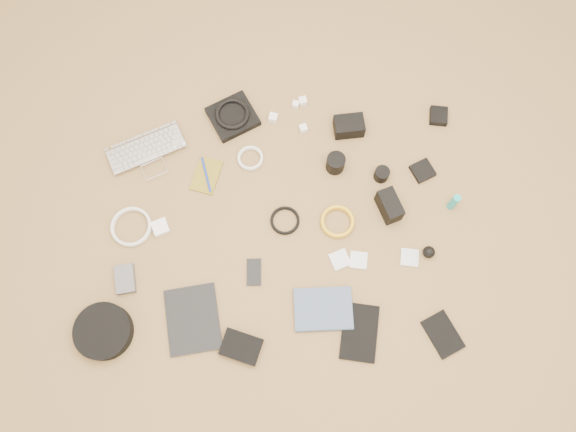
{
  "coord_description": "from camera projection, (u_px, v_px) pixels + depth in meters",
  "views": [
    {
      "loc": [
        0.01,
        -0.62,
        2.1
      ],
      "look_at": [
        0.05,
        0.03,
        0.02
      ],
      "focal_mm": 35.0,
      "sensor_mm": 36.0,
      "label": 1
    }
  ],
  "objects": [
    {
      "name": "headphone_case",
      "position": [
        103.0,
        331.0,
        2.04
      ],
      "size": [
        0.28,
        0.28,
        0.06
      ],
      "primitive_type": "cylinder",
      "rotation": [
        0.0,
        0.0,
        -0.43
      ],
      "color": "black",
      "rests_on": "ground"
    },
    {
      "name": "notebook_olive",
      "position": [
        206.0,
        175.0,
        2.25
      ],
      "size": [
        0.14,
        0.17,
        0.01
      ],
      "primitive_type": "cube",
      "rotation": [
        0.0,
        0.0,
        -0.34
      ],
      "color": "olive",
      "rests_on": "ground"
    },
    {
      "name": "charger_b",
      "position": [
        296.0,
        104.0,
        2.33
      ],
      "size": [
        0.03,
        0.03,
        0.02
      ],
      "primitive_type": "cube",
      "rotation": [
        0.0,
        0.0,
        -0.33
      ],
      "color": "white",
      "rests_on": "ground"
    },
    {
      "name": "charger_c",
      "position": [
        303.0,
        101.0,
        2.33
      ],
      "size": [
        0.04,
        0.04,
        0.03
      ],
      "primitive_type": "cube",
      "rotation": [
        0.0,
        0.0,
        0.17
      ],
      "color": "white",
      "rests_on": "ground"
    },
    {
      "name": "power_brick",
      "position": [
        160.0,
        227.0,
        2.17
      ],
      "size": [
        0.08,
        0.08,
        0.03
      ],
      "primitive_type": "cube",
      "rotation": [
        0.0,
        0.0,
        0.32
      ],
      "color": "white",
      "rests_on": "ground"
    },
    {
      "name": "dslr_camera",
      "position": [
        349.0,
        126.0,
        2.28
      ],
      "size": [
        0.12,
        0.09,
        0.07
      ],
      "primitive_type": "cube",
      "rotation": [
        0.0,
        0.0,
        0.05
      ],
      "color": "black",
      "rests_on": "ground"
    },
    {
      "name": "charger_a",
      "position": [
        273.0,
        118.0,
        2.31
      ],
      "size": [
        0.04,
        0.04,
        0.03
      ],
      "primitive_type": "cube",
      "rotation": [
        0.0,
        0.0,
        -0.3
      ],
      "color": "white",
      "rests_on": "ground"
    },
    {
      "name": "drive_case",
      "position": [
        241.0,
        347.0,
        2.03
      ],
      "size": [
        0.17,
        0.15,
        0.03
      ],
      "primitive_type": "cube",
      "rotation": [
        0.0,
        0.0,
        -0.39
      ],
      "color": "black",
      "rests_on": "ground"
    },
    {
      "name": "filter_case_right",
      "position": [
        410.0,
        258.0,
        2.15
      ],
      "size": [
        0.08,
        0.08,
        0.01
      ],
      "primitive_type": "cube",
      "rotation": [
        0.0,
        0.0,
        -0.19
      ],
      "color": "silver",
      "rests_on": "ground"
    },
    {
      "name": "battery_charger",
      "position": [
        125.0,
        279.0,
        2.11
      ],
      "size": [
        0.08,
        0.12,
        0.03
      ],
      "primitive_type": "cube",
      "rotation": [
        0.0,
        0.0,
        0.11
      ],
      "color": "#535358",
      "rests_on": "ground"
    },
    {
      "name": "headphone_pouch",
      "position": [
        233.0,
        117.0,
        2.31
      ],
      "size": [
        0.23,
        0.23,
        0.03
      ],
      "primitive_type": "cube",
      "rotation": [
        0.0,
        0.0,
        0.43
      ],
      "color": "black",
      "rests_on": "ground"
    },
    {
      "name": "notebook_black_b",
      "position": [
        443.0,
        334.0,
        2.06
      ],
      "size": [
        0.15,
        0.18,
        0.01
      ],
      "primitive_type": "cube",
      "rotation": [
        0.0,
        0.0,
        0.41
      ],
      "color": "black",
      "rests_on": "ground"
    },
    {
      "name": "air_blower",
      "position": [
        429.0,
        252.0,
        2.13
      ],
      "size": [
        0.05,
        0.05,
        0.05
      ],
      "primitive_type": "sphere",
      "rotation": [
        0.0,
        0.0,
        0.19
      ],
      "color": "black",
      "rests_on": "ground"
    },
    {
      "name": "flash",
      "position": [
        389.0,
        206.0,
        2.17
      ],
      "size": [
        0.1,
        0.13,
        0.09
      ],
      "primitive_type": "cube",
      "rotation": [
        0.0,
        0.0,
        0.31
      ],
      "color": "black",
      "rests_on": "ground"
    },
    {
      "name": "paperback",
      "position": [
        325.0,
        331.0,
        2.06
      ],
      "size": [
        0.22,
        0.17,
        0.02
      ],
      "primitive_type": "imported",
      "rotation": [
        0.0,
        0.0,
        1.54
      ],
      "color": "#445774",
      "rests_on": "ground"
    },
    {
      "name": "lens_b",
      "position": [
        382.0,
        174.0,
        2.22
      ],
      "size": [
        0.06,
        0.06,
        0.05
      ],
      "primitive_type": "cylinder",
      "rotation": [
        0.0,
        0.0,
        0.09
      ],
      "color": "black",
      "rests_on": "ground"
    },
    {
      "name": "lens_a",
      "position": [
        336.0,
        163.0,
        2.22
      ],
      "size": [
        0.09,
        0.09,
        0.08
      ],
      "primitive_type": "cylinder",
      "rotation": [
        0.0,
        0.0,
        -0.34
      ],
      "color": "black",
      "rests_on": "ground"
    },
    {
      "name": "filter_case_left",
      "position": [
        340.0,
        260.0,
        2.14
      ],
      "size": [
        0.09,
        0.09,
        0.01
      ],
      "primitive_type": "cube",
      "rotation": [
        0.0,
        0.0,
        0.32
      ],
      "color": "silver",
      "rests_on": "ground"
    },
    {
      "name": "room_shell",
      "position": [
        259.0,
        29.0,
        0.99
      ],
      "size": [
        4.04,
        4.04,
        2.58
      ],
      "color": "olive",
      "rests_on": "ground"
    },
    {
      "name": "headphones",
      "position": [
        232.0,
        114.0,
        2.29
      ],
      "size": [
        0.18,
        0.18,
        0.02
      ],
      "primitive_type": "torus",
      "rotation": [
        0.0,
        0.0,
        -0.27
      ],
      "color": "black",
      "rests_on": "headphone_pouch"
    },
    {
      "name": "laptop",
      "position": [
        150.0,
        158.0,
        2.26
      ],
      "size": [
        0.37,
        0.31,
        0.02
      ],
      "primitive_type": "imported",
      "rotation": [
        0.0,
        0.0,
        0.36
      ],
      "color": "silver",
      "rests_on": "ground"
    },
    {
      "name": "cable_black",
      "position": [
        285.0,
        221.0,
        2.19
      ],
      "size": [
        0.12,
        0.12,
        0.01
      ],
      "primitive_type": "torus",
      "rotation": [
        0.0,
        0.0,
        0.07
      ],
      "color": "black",
      "rests_on": "ground"
    },
    {
      "name": "charger_d",
      "position": [
        303.0,
        129.0,
        2.3
      ],
      "size": [
        0.04,
        0.04,
        0.03
      ],
      "primitive_type": "cube",
      "rotation": [
        0.0,
        0.0,
        0.25
      ],
      "color": "white",
      "rests_on": "ground"
    },
    {
      "name": "lens_cleaner",
      "position": [
        454.0,
        202.0,
        2.16
      ],
      "size": [
        0.03,
        0.03,
        0.1
      ],
      "primitive_type": "cylinder",
      "rotation": [
        0.0,
        0.0,
        -0.01
      ],
      "color": "#1AA3AC",
      "rests_on": "ground"
    },
    {
      "name": "cable_white_a",
      "position": [
        250.0,
        159.0,
        2.27
      ],
      "size": [
        0.11,
        0.11,
        0.01
      ],
      "primitive_type": "torus",
      "rotation": [
        0.0,
        0.0,
        -0.02
      ],
      "color": "white",
      "rests_on": "ground"
    },
    {
      "name": "cable_yellow",
      "position": [
        337.0,
        222.0,
        2.19
      ],
      "size": [
        0.17,
        0.17,
        0.02
      ],
      "primitive_type": "torus",
      "rotation": [
        0.0,
        0.0,
        -0.39
      ],
      "color": "gold",
      "rests_on": "ground"
    },
    {
      "name": "cable_white_b",
      "position": [
        132.0,
        227.0,
        2.18
      ],
      "size": [
        0.19,
        0.19,
        0.01
      ],
      "primitive_type": "torus",
      "rotation": [
        0.0,
        0.0,
        0.18
      ],
      "color": "white",
      "rests_on": "ground"
    },
    {
      "name": "lens_pouch",
      "position": [
        439.0,
        116.0,
        2.32
      ],
      "size": [
        0.08,
        0.09,
        0.03
      ],
      "primitive_type": "cube",
      "rotation": [
        0.0,
        0.0,
        -0.18
      ],
      "color": "black",
      "rests_on": "ground"
    },
    {
      "name": "phone",
      "position": [
        254.0,
        272.0,
        2.13
      ],
      "size": [
        0.06,
        0.11,
        0.01
      ],
      "primitive_type": "cube",
      "rotation": [
        0.0,
        0.0,
        -0.05
      ],
      "color": "black",
      "rests_on": "ground"
    },
    {
      "name": "notebook_black_a",
      "position": [
        359.0,
        332.0,
        2.06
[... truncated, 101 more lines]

